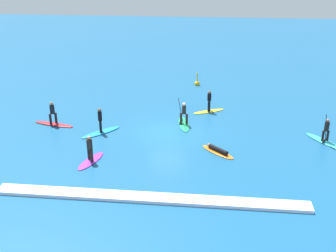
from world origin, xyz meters
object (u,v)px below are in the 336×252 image
(marker_buoy, at_px, (197,83))
(surfer_on_blue_board, at_px, (101,128))
(surfer_on_red_board, at_px, (53,119))
(surfer_on_orange_board, at_px, (218,151))
(surfer_on_yellow_board, at_px, (209,106))
(surfer_on_green_board, at_px, (184,120))
(surfer_on_teal_board, at_px, (325,137))
(surfer_on_purple_board, at_px, (90,154))

(marker_buoy, bearing_deg, surfer_on_blue_board, -117.00)
(surfer_on_red_board, relative_size, surfer_on_blue_board, 1.16)
(surfer_on_orange_board, height_order, surfer_on_blue_board, surfer_on_blue_board)
(surfer_on_orange_board, height_order, surfer_on_yellow_board, surfer_on_yellow_board)
(surfer_on_red_board, xyz_separation_m, surfer_on_yellow_board, (11.52, 4.05, 0.07))
(surfer_on_blue_board, distance_m, marker_buoy, 14.00)
(surfer_on_red_board, xyz_separation_m, marker_buoy, (10.26, 11.39, -0.28))
(surfer_on_green_board, height_order, marker_buoy, surfer_on_green_board)
(surfer_on_green_board, bearing_deg, surfer_on_teal_board, 67.52)
(surfer_on_yellow_board, relative_size, surfer_on_blue_board, 0.94)
(surfer_on_purple_board, xyz_separation_m, marker_buoy, (5.84, 16.84, -0.31))
(surfer_on_orange_board, distance_m, marker_buoy, 14.88)
(surfer_on_teal_board, distance_m, marker_buoy, 15.42)
(surfer_on_yellow_board, xyz_separation_m, marker_buoy, (-1.26, 7.34, -0.34))
(surfer_on_red_board, height_order, marker_buoy, surfer_on_red_board)
(surfer_on_purple_board, relative_size, marker_buoy, 1.97)
(surfer_on_orange_board, height_order, surfer_on_teal_board, surfer_on_teal_board)
(surfer_on_red_board, xyz_separation_m, surfer_on_green_board, (9.69, 1.09, -0.04))
(surfer_on_orange_board, relative_size, surfer_on_teal_board, 0.78)
(surfer_on_yellow_board, distance_m, surfer_on_blue_board, 9.19)
(surfer_on_purple_board, relative_size, surfer_on_teal_board, 0.88)
(surfer_on_green_board, bearing_deg, surfer_on_purple_board, -49.30)
(surfer_on_teal_board, relative_size, surfer_on_blue_board, 1.06)
(surfer_on_teal_board, height_order, surfer_on_red_board, surfer_on_teal_board)
(surfer_on_purple_board, relative_size, surfer_on_red_board, 0.81)
(surfer_on_teal_board, distance_m, surfer_on_green_board, 9.97)
(surfer_on_yellow_board, distance_m, marker_buoy, 7.45)
(surfer_on_green_board, bearing_deg, surfer_on_red_board, -94.00)
(surfer_on_teal_board, bearing_deg, surfer_on_orange_board, -106.76)
(surfer_on_orange_board, xyz_separation_m, surfer_on_green_board, (-2.51, 4.45, 0.28))
(surfer_on_purple_board, height_order, marker_buoy, surfer_on_purple_board)
(surfer_on_red_board, height_order, surfer_on_yellow_board, surfer_on_red_board)
(surfer_on_orange_board, bearing_deg, surfer_on_yellow_board, -40.99)
(surfer_on_purple_board, height_order, surfer_on_green_board, surfer_on_green_board)
(surfer_on_purple_board, distance_m, surfer_on_green_board, 8.40)
(surfer_on_blue_board, bearing_deg, surfer_on_green_board, -27.69)
(surfer_on_orange_board, distance_m, surfer_on_green_board, 5.11)
(surfer_on_orange_board, relative_size, surfer_on_yellow_board, 0.88)
(surfer_on_orange_board, bearing_deg, surfer_on_blue_board, 28.43)
(surfer_on_orange_board, xyz_separation_m, surfer_on_purple_board, (-7.78, -2.09, 0.35))
(surfer_on_teal_board, relative_size, marker_buoy, 2.23)
(surfer_on_purple_board, height_order, surfer_on_teal_board, surfer_on_teal_board)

